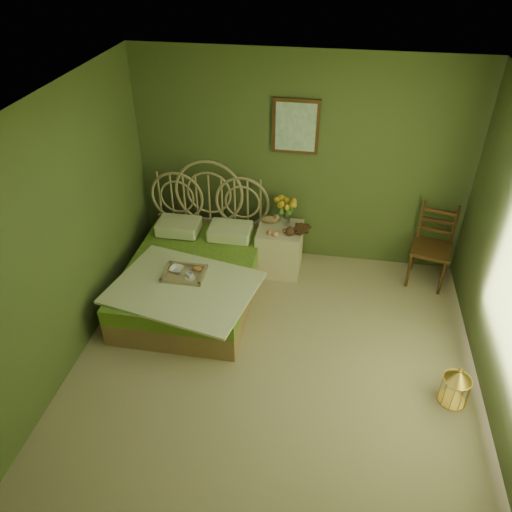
% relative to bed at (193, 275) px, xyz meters
% --- Properties ---
extents(floor, '(4.50, 4.50, 0.00)m').
position_rel_bed_xyz_m(floor, '(1.10, -1.17, -0.29)').
color(floor, tan).
rests_on(floor, ground).
extents(ceiling, '(4.50, 4.50, 0.00)m').
position_rel_bed_xyz_m(ceiling, '(1.10, -1.17, 2.31)').
color(ceiling, silver).
rests_on(ceiling, wall_back).
extents(wall_back, '(4.00, 0.00, 4.00)m').
position_rel_bed_xyz_m(wall_back, '(1.10, 1.08, 1.01)').
color(wall_back, '#4A582E').
rests_on(wall_back, floor).
extents(wall_left, '(0.00, 4.50, 4.50)m').
position_rel_bed_xyz_m(wall_left, '(-0.90, -1.17, 1.01)').
color(wall_left, '#4A582E').
rests_on(wall_left, floor).
extents(wall_art, '(0.54, 0.04, 0.64)m').
position_rel_bed_xyz_m(wall_art, '(1.03, 1.05, 1.46)').
color(wall_art, '#3D2710').
rests_on(wall_art, wall_back).
extents(bed, '(1.67, 2.12, 1.31)m').
position_rel_bed_xyz_m(bed, '(0.00, 0.00, 0.00)').
color(bed, '#A48152').
rests_on(bed, floor).
extents(nightstand, '(0.54, 0.54, 1.03)m').
position_rel_bed_xyz_m(nightstand, '(0.93, 0.70, 0.07)').
color(nightstand, '#F1E0C4').
rests_on(nightstand, floor).
extents(chair, '(0.53, 0.53, 1.00)m').
position_rel_bed_xyz_m(chair, '(2.74, 0.81, 0.27)').
color(chair, '#3D2710').
rests_on(chair, floor).
extents(birdcage, '(0.25, 0.25, 0.39)m').
position_rel_bed_xyz_m(birdcage, '(2.80, -1.12, -0.10)').
color(birdcage, gold).
rests_on(birdcage, floor).
extents(book_lower, '(0.18, 0.23, 0.02)m').
position_rel_bed_xyz_m(book_lower, '(1.11, 0.71, 0.32)').
color(book_lower, '#381E0F').
rests_on(book_lower, nightstand).
extents(book_upper, '(0.26, 0.29, 0.02)m').
position_rel_bed_xyz_m(book_upper, '(1.11, 0.71, 0.34)').
color(book_upper, '#472819').
rests_on(book_upper, nightstand).
extents(cereal_bowl, '(0.18, 0.18, 0.04)m').
position_rel_bed_xyz_m(cereal_bowl, '(-0.10, -0.24, 0.24)').
color(cereal_bowl, white).
rests_on(cereal_bowl, bed).
extents(coffee_cup, '(0.08, 0.08, 0.07)m').
position_rel_bed_xyz_m(coffee_cup, '(0.08, -0.35, 0.25)').
color(coffee_cup, white).
rests_on(coffee_cup, bed).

